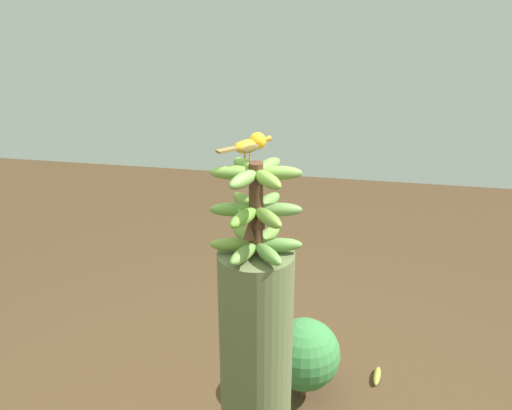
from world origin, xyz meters
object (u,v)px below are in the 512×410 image
banana_tree (256,396)px  fallen_banana (377,376)px  tropical_shrub (304,354)px  banana_bunch (256,210)px  perched_bird (251,144)px

banana_tree → fallen_banana: size_ratio=7.77×
banana_tree → fallen_banana: 1.17m
tropical_shrub → fallen_banana: bearing=117.3°
banana_tree → banana_bunch: (0.00, 0.00, 0.74)m
banana_bunch → fallen_banana: size_ratio=2.05×
perched_bird → tropical_shrub: perched_bird is taller
tropical_shrub → banana_bunch: bearing=-9.2°
tropical_shrub → perched_bird: bearing=-11.5°
banana_tree → tropical_shrub: bearing=170.8°
banana_tree → banana_bunch: size_ratio=3.78×
banana_bunch → perched_bird: bearing=-151.0°
banana_tree → perched_bird: perched_bird is taller
perched_bird → fallen_banana: bearing=149.3°
perched_bird → tropical_shrub: (-0.67, 0.14, -1.27)m
banana_bunch → tropical_shrub: (-0.71, 0.11, -1.07)m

